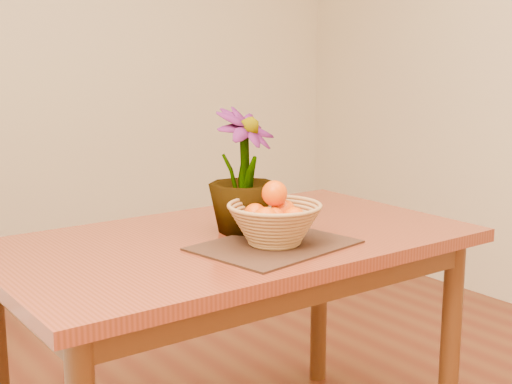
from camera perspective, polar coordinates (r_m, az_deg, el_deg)
wall_back at (r=3.82m, az=-18.95°, el=11.53°), size 4.00×0.02×2.70m
table at (r=2.13m, az=-1.75°, el=-5.84°), size 1.40×0.80×0.75m
placemat at (r=2.00m, az=1.48°, el=-4.28°), size 0.47×0.38×0.01m
wicker_basket at (r=1.99m, az=1.49°, el=-2.71°), size 0.27×0.27×0.11m
orange_pile at (r=1.98m, az=1.50°, el=-1.61°), size 0.18×0.17×0.13m
potted_plant at (r=2.12m, az=-1.02°, el=1.68°), size 0.27×0.27×0.37m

